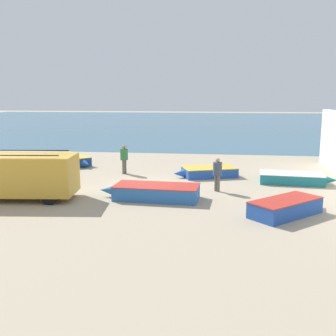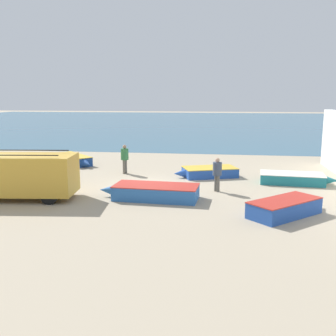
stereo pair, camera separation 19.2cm
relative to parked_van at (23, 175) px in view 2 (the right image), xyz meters
name	(u,v)px [view 2 (the right image)]	position (x,y,z in m)	size (l,w,h in m)	color
ground_plane	(150,186)	(5.38, 3.56, -1.16)	(200.00, 200.00, 0.00)	tan
sea_water	(203,122)	(5.38, 55.56, -1.15)	(120.00, 80.00, 0.01)	#33607A
parked_van	(23,175)	(0.00, 0.00, 0.00)	(5.08, 2.58, 2.23)	gold
fishing_rowboat_0	(75,160)	(-1.19, 9.47, -0.84)	(3.83, 3.87, 0.64)	navy
fishing_rowboat_1	(294,178)	(13.17, 5.19, -0.87)	(4.22, 1.96, 0.57)	#1E757F
fishing_rowboat_2	(208,172)	(8.38, 6.38, -0.87)	(3.91, 2.66, 0.57)	#234CA3
fishing_rowboat_3	(287,207)	(11.87, -0.91, -0.82)	(3.46, 3.36, 0.67)	#234CA3
fishing_rowboat_4	(153,192)	(6.03, 0.83, -0.82)	(4.82, 1.93, 0.68)	#2D66AD
fisherman_0	(217,171)	(8.98, 2.73, -0.12)	(0.45, 0.45, 1.73)	#5B564C
fisherman_1	(125,156)	(3.21, 6.62, -0.08)	(0.47, 0.47, 1.80)	#5B564C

